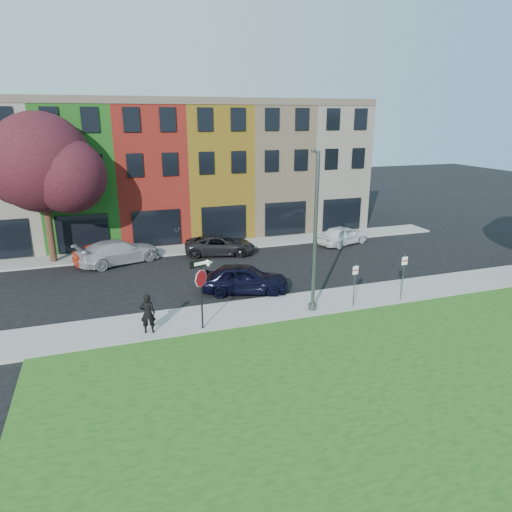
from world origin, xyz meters
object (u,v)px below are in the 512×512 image
object	(u,v)px
man	(148,313)
sedan_near	(244,279)
stop_sign	(201,280)
street_lamp	(315,232)

from	to	relation	value
man	sedan_near	bearing A→B (deg)	-138.04
stop_sign	street_lamp	distance (m)	5.86
man	street_lamp	size ratio (longest dim) A/B	0.24
stop_sign	street_lamp	xyz separation A→B (m)	(5.63, 0.54, 1.54)
man	sedan_near	size ratio (longest dim) A/B	0.35
man	street_lamp	world-z (taller)	street_lamp
stop_sign	street_lamp	world-z (taller)	street_lamp
stop_sign	sedan_near	distance (m)	5.19
stop_sign	sedan_near	bearing A→B (deg)	32.03
sedan_near	street_lamp	world-z (taller)	street_lamp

